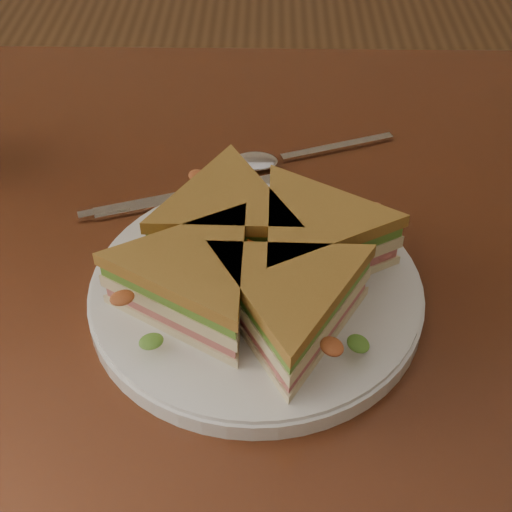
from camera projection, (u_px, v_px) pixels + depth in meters
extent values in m
cube|color=#39190D|center=(273.00, 265.00, 0.67)|extent=(1.20, 0.80, 0.04)
cylinder|color=silver|center=(256.00, 292.00, 0.61)|extent=(0.28, 0.28, 0.02)
cube|color=silver|center=(338.00, 148.00, 0.78)|extent=(0.13, 0.05, 0.00)
ellipsoid|color=silver|center=(255.00, 162.00, 0.75)|extent=(0.05, 0.03, 0.01)
cube|color=silver|center=(194.00, 196.00, 0.71)|extent=(0.19, 0.08, 0.00)
cube|color=silver|center=(104.00, 213.00, 0.69)|extent=(0.05, 0.03, 0.00)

